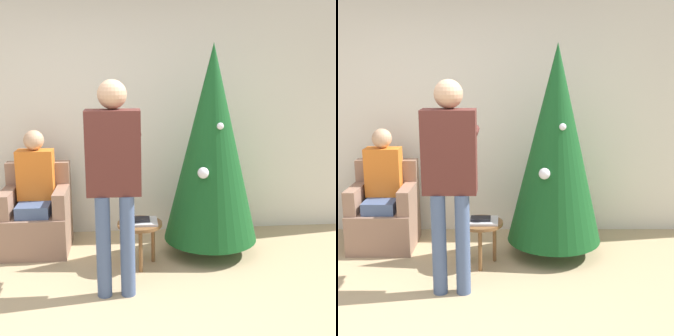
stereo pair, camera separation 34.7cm
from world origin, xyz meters
TOP-DOWN VIEW (x-y plane):
  - wall_back at (0.00, 2.23)m, footprint 8.00×0.06m
  - christmas_tree at (1.05, 1.51)m, footprint 0.92×0.92m
  - armchair at (-0.69, 1.74)m, footprint 0.64×0.61m
  - person_seated at (-0.69, 1.72)m, footprint 0.36×0.46m
  - person_standing at (0.12, 0.74)m, footprint 0.45×0.57m
  - side_stool at (0.33, 1.25)m, footprint 0.42×0.42m
  - laptop at (0.33, 1.25)m, footprint 0.33×0.25m
  - book at (0.33, 1.25)m, footprint 0.18×0.12m

SIDE VIEW (x-z plane):
  - armchair at x=-0.69m, z-range -0.11..0.77m
  - side_stool at x=0.33m, z-range 0.15..0.58m
  - laptop at x=0.33m, z-range 0.43..0.45m
  - book at x=0.33m, z-range 0.45..0.47m
  - person_seated at x=-0.69m, z-range 0.05..1.28m
  - person_standing at x=0.12m, z-range 0.18..1.94m
  - christmas_tree at x=1.05m, z-range 0.08..2.14m
  - wall_back at x=0.00m, z-range 0.00..2.70m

